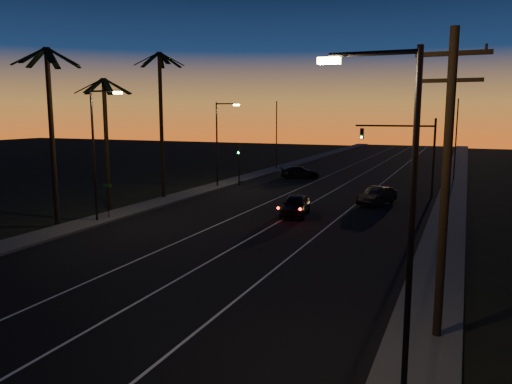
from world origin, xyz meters
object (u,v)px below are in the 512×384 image
at_px(lead_car, 295,205).
at_px(cross_car, 300,172).
at_px(right_car, 377,196).
at_px(signal_mast, 407,143).
at_px(utility_pole, 446,180).

bearing_deg(lead_car, cross_car, 107.03).
height_order(lead_car, cross_car, lead_car).
height_order(right_car, cross_car, right_car).
distance_m(signal_mast, cross_car, 15.47).
xyz_separation_m(signal_mast, right_car, (-1.52, -5.68, -4.05)).
bearing_deg(right_car, utility_pole, -76.16).
distance_m(lead_car, right_car, 8.33).
bearing_deg(lead_car, signal_mast, 63.29).
bearing_deg(lead_car, right_car, 55.07).
xyz_separation_m(utility_pole, right_car, (-5.99, 24.31, -4.58)).
relative_size(signal_mast, right_car, 1.53).
height_order(signal_mast, lead_car, signal_mast).
relative_size(lead_car, cross_car, 1.04).
relative_size(utility_pole, signal_mast, 1.41).
distance_m(signal_mast, lead_car, 14.57).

